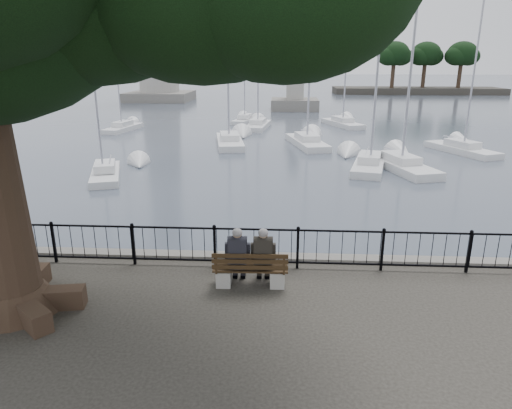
# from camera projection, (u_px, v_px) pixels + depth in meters

# --- Properties ---
(harbor) EXTENTS (260.00, 260.00, 1.20)m
(harbor) POSITION_uv_depth(u_px,v_px,m) (257.00, 276.00, 11.74)
(harbor) COLOR #666159
(harbor) RESTS_ON ground
(railing) EXTENTS (22.06, 0.06, 1.00)m
(railing) POSITION_uv_depth(u_px,v_px,m) (256.00, 246.00, 10.95)
(railing) COLOR black
(railing) RESTS_ON ground
(bench) EXTENTS (1.66, 0.54, 0.87)m
(bench) POSITION_uv_depth(u_px,v_px,m) (250.00, 273.00, 10.10)
(bench) COLOR gray
(bench) RESTS_ON ground
(person_left) EXTENTS (0.41, 0.69, 1.38)m
(person_left) POSITION_uv_depth(u_px,v_px,m) (238.00, 258.00, 10.10)
(person_left) COLOR black
(person_left) RESTS_ON ground
(person_right) EXTENTS (0.41, 0.69, 1.38)m
(person_right) POSITION_uv_depth(u_px,v_px,m) (263.00, 258.00, 10.08)
(person_right) COLOR black
(person_right) RESTS_ON ground
(lighthouse) EXTENTS (9.31, 9.31, 28.70)m
(lighthouse) POSITION_uv_depth(u_px,v_px,m) (155.00, 15.00, 65.43)
(lighthouse) COLOR #666159
(lighthouse) RESTS_ON ground
(lion_monument) EXTENTS (5.71, 5.71, 8.49)m
(lion_monument) POSITION_uv_depth(u_px,v_px,m) (295.00, 92.00, 55.82)
(lion_monument) COLOR #666159
(lion_monument) RESTS_ON ground
(sailboat_a) EXTENTS (2.83, 5.04, 9.27)m
(sailboat_a) POSITION_uv_depth(u_px,v_px,m) (105.00, 172.00, 23.59)
(sailboat_a) COLOR silver
(sailboat_a) RESTS_ON ground
(sailboat_b) EXTENTS (2.72, 6.38, 12.51)m
(sailboat_b) POSITION_uv_depth(u_px,v_px,m) (230.00, 140.00, 32.72)
(sailboat_b) COLOR silver
(sailboat_b) RESTS_ON ground
(sailboat_c) EXTENTS (2.87, 5.84, 10.61)m
(sailboat_c) POSITION_uv_depth(u_px,v_px,m) (369.00, 163.00, 25.59)
(sailboat_c) COLOR silver
(sailboat_c) RESTS_ON ground
(sailboat_d) EXTENTS (3.59, 5.63, 9.93)m
(sailboat_d) POSITION_uv_depth(u_px,v_px,m) (462.00, 148.00, 29.94)
(sailboat_d) COLOR silver
(sailboat_d) RESTS_ON ground
(sailboat_e) EXTENTS (2.18, 5.25, 11.55)m
(sailboat_e) POSITION_uv_depth(u_px,v_px,m) (123.00, 127.00, 39.44)
(sailboat_e) COLOR silver
(sailboat_e) RESTS_ON ground
(sailboat_f) EXTENTS (2.24, 5.99, 12.99)m
(sailboat_f) POSITION_uv_depth(u_px,v_px,m) (258.00, 124.00, 40.86)
(sailboat_f) COLOR silver
(sailboat_f) RESTS_ON ground
(sailboat_g) EXTENTS (3.57, 6.06, 10.44)m
(sailboat_g) POSITION_uv_depth(u_px,v_px,m) (342.00, 123.00, 42.23)
(sailboat_g) COLOR silver
(sailboat_g) RESTS_ON ground
(sailboat_h) EXTENTS (2.37, 5.03, 11.18)m
(sailboat_h) POSITION_uv_depth(u_px,v_px,m) (245.00, 119.00, 44.74)
(sailboat_h) COLOR silver
(sailboat_h) RESTS_ON ground
(sailboat_i) EXTENTS (3.04, 6.35, 13.60)m
(sailboat_i) POSITION_uv_depth(u_px,v_px,m) (307.00, 140.00, 32.45)
(sailboat_i) COLOR silver
(sailboat_i) RESTS_ON ground
(sailboat_j) EXTENTS (3.31, 6.32, 12.98)m
(sailboat_j) POSITION_uv_depth(u_px,v_px,m) (400.00, 163.00, 25.41)
(sailboat_j) COLOR silver
(sailboat_j) RESTS_ON ground
(far_shore) EXTENTS (30.00, 8.60, 9.18)m
(far_shore) POSITION_uv_depth(u_px,v_px,m) (422.00, 71.00, 82.04)
(far_shore) COLOR #28251F
(far_shore) RESTS_ON ground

